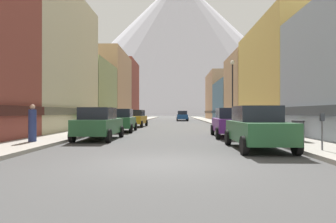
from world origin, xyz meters
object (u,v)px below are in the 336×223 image
car_right_0 (257,127)px  car_left_0 (99,123)px  pedestrian_0 (32,124)px  trash_bin_right (298,130)px  car_left_2 (136,118)px  potted_plant_1 (82,123)px  potted_plant_2 (80,123)px  streetlamp_right (233,84)px  parking_meter_near (322,126)px  pedestrian_1 (264,122)px  potted_plant_0 (294,130)px  pedestrian_2 (101,119)px  car_driving_1 (182,115)px  car_right_1 (230,122)px  car_left_1 (122,120)px  car_driving_0 (182,116)px

car_right_0 → car_left_0: bearing=152.0°
car_left_0 → car_right_0: bearing=-28.0°
pedestrian_0 → trash_bin_right: bearing=3.4°
car_left_2 → potted_plant_1: car_left_2 is taller
potted_plant_2 → streetlamp_right: streetlamp_right is taller
parking_meter_near → pedestrian_1: bearing=86.7°
car_right_0 → streetlamp_right: size_ratio=0.75×
potted_plant_0 → potted_plant_2: (-14.00, 6.36, 0.15)m
potted_plant_0 → pedestrian_2: pedestrian_2 is taller
car_right_0 → pedestrian_0: 10.15m
car_driving_1 → pedestrian_1: bearing=-83.1°
car_driving_1 → potted_plant_2: car_driving_1 is taller
car_left_2 → potted_plant_1: bearing=-112.6°
trash_bin_right → car_left_2: bearing=121.3°
car_left_2 → pedestrian_1: size_ratio=2.71×
pedestrian_2 → streetlamp_right: size_ratio=0.27×
trash_bin_right → pedestrian_2: pedestrian_2 is taller
car_right_1 → pedestrian_2: size_ratio=2.80×
potted_plant_0 → pedestrian_1: 3.14m
pedestrian_1 → streetlamp_right: bearing=98.4°
parking_meter_near → pedestrian_0: (-12.00, 2.84, -0.06)m
car_left_1 → potted_plant_2: size_ratio=4.69×
car_driving_0 → pedestrian_2: size_ratio=2.77×
car_right_0 → streetlamp_right: 13.89m
car_left_1 → potted_plant_2: bearing=-177.7°
car_right_0 → potted_plant_0: car_right_0 is taller
pedestrian_2 → streetlamp_right: (11.60, -0.77, 3.11)m
trash_bin_right → pedestrian_2: size_ratio=0.62×
potted_plant_1 → pedestrian_0: (0.75, -9.76, 0.28)m
car_left_0 → streetlamp_right: streetlamp_right is taller
pedestrian_0 → pedestrian_1: size_ratio=1.05×
car_driving_0 → car_driving_1: size_ratio=1.00×
car_right_0 → pedestrian_2: (-10.05, 14.22, -0.02)m
potted_plant_1 → pedestrian_1: 13.79m
potted_plant_1 → trash_bin_right: bearing=-34.0°
trash_bin_right → car_driving_1: bearing=96.2°
car_left_2 → pedestrian_2: 5.29m
car_left_2 → car_right_1: size_ratio=1.01×
car_driving_0 → potted_plant_0: size_ratio=5.31×
car_right_0 → pedestrian_1: size_ratio=2.66×
car_right_0 → car_driving_0: bearing=93.1°
parking_meter_near → pedestrian_2: size_ratio=0.84×
potted_plant_0 → potted_plant_2: potted_plant_2 is taller
car_right_0 → parking_meter_near: car_right_0 is taller
car_driving_1 → pedestrian_0: (-7.85, -44.35, 0.06)m
car_right_0 → potted_plant_1: size_ratio=4.72×
streetlamp_right → potted_plant_2: bearing=-167.5°
trash_bin_right → potted_plant_1: trash_bin_right is taller
car_driving_1 → pedestrian_1: 38.69m
car_driving_1 → potted_plant_1: 35.64m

